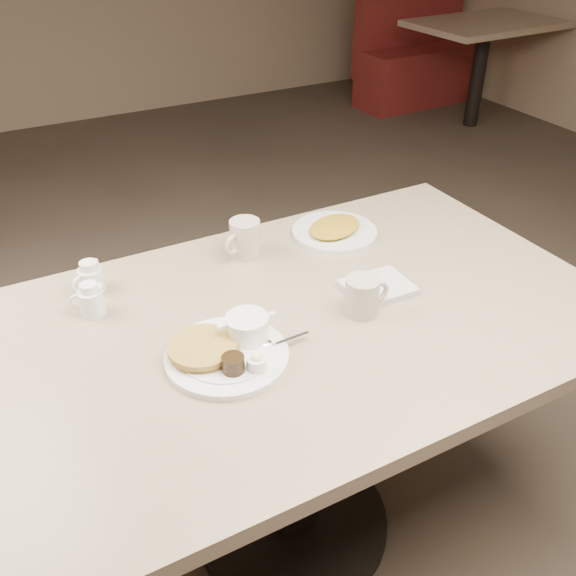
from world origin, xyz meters
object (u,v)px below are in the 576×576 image
creamer_left (91,278)px  hash_plate (335,230)px  coffee_mug_far (244,239)px  creamer_right (91,300)px  diner_table (292,374)px  coffee_mug_near (363,295)px  main_plate (228,348)px  booth_back_right (422,53)px

creamer_left → hash_plate: (0.67, -0.04, -0.02)m
coffee_mug_far → creamer_right: size_ratio=1.51×
diner_table → coffee_mug_far: bearing=85.2°
coffee_mug_near → creamer_right: size_ratio=1.38×
coffee_mug_far → hash_plate: bearing=-3.4°
main_plate → creamer_left: (-0.19, 0.38, 0.01)m
diner_table → booth_back_right: size_ratio=1.20×
hash_plate → creamer_right: bearing=-175.2°
coffee_mug_far → creamer_right: 0.43m
booth_back_right → main_plate: bearing=-134.4°
coffee_mug_near → coffee_mug_far: (-0.13, 0.37, 0.00)m
creamer_left → main_plate: bearing=-63.8°
diner_table → main_plate: bearing=-163.2°
creamer_right → hash_plate: size_ratio=0.26×
coffee_mug_far → creamer_right: (-0.42, -0.07, -0.01)m
diner_table → coffee_mug_near: (0.15, -0.06, 0.22)m
main_plate → hash_plate: size_ratio=1.03×
hash_plate → booth_back_right: size_ratio=0.25×
coffee_mug_near → booth_back_right: size_ratio=0.09×
creamer_right → diner_table: bearing=-30.6°
main_plate → coffee_mug_near: size_ratio=2.90×
coffee_mug_far → main_plate: bearing=-120.0°
diner_table → creamer_right: 0.50m
diner_table → creamer_right: size_ratio=18.35×
diner_table → main_plate: main_plate is taller
main_plate → creamer_right: bearing=126.2°
creamer_left → creamer_right: same height
coffee_mug_near → booth_back_right: bearing=48.9°
main_plate → diner_table: bearing=16.8°
diner_table → booth_back_right: 4.23m
coffee_mug_near → creamer_right: (-0.55, 0.29, -0.01)m
hash_plate → main_plate: bearing=-144.1°
main_plate → coffee_mug_near: bearing=-0.3°
diner_table → booth_back_right: (2.89, 3.08, -0.17)m
coffee_mug_near → coffee_mug_far: 0.39m
coffee_mug_far → booth_back_right: 4.01m
coffee_mug_far → creamer_right: coffee_mug_far is taller
coffee_mug_near → booth_back_right: (2.74, 3.14, -0.39)m
creamer_left → booth_back_right: 4.29m
main_plate → creamer_left: bearing=116.2°
creamer_left → booth_back_right: bearing=40.1°
hash_plate → booth_back_right: bearing=47.1°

